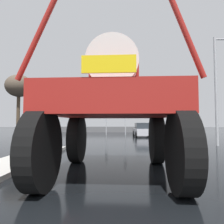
# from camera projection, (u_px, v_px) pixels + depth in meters

# --- Properties ---
(ground_plane) EXTENTS (120.00, 120.00, 0.00)m
(ground_plane) POSITION_uv_depth(u_px,v_px,m) (114.00, 140.00, 17.93)
(ground_plane) COLOR black
(median_island) EXTENTS (1.54, 9.80, 0.15)m
(median_island) POSITION_uv_depth(u_px,v_px,m) (8.00, 165.00, 6.94)
(median_island) COLOR #B2AFA8
(median_island) RESTS_ON ground
(oversize_sprayer) EXTENTS (4.06, 5.36, 4.39)m
(oversize_sprayer) POSITION_uv_depth(u_px,v_px,m) (114.00, 107.00, 6.14)
(oversize_sprayer) COLOR black
(oversize_sprayer) RESTS_ON ground
(sedan_ahead) EXTENTS (1.94, 4.13, 1.52)m
(sedan_ahead) POSITION_uv_depth(u_px,v_px,m) (143.00, 130.00, 22.86)
(sedan_ahead) COLOR #B7B7BF
(sedan_ahead) RESTS_ON ground
(traffic_signal_near_left) EXTENTS (0.24, 0.54, 3.26)m
(traffic_signal_near_left) POSITION_uv_depth(u_px,v_px,m) (31.00, 107.00, 11.37)
(traffic_signal_near_left) COLOR #A8AAAF
(traffic_signal_near_left) RESTS_ON ground
(traffic_signal_near_right) EXTENTS (0.24, 0.54, 3.52)m
(traffic_signal_near_right) POSITION_uv_depth(u_px,v_px,m) (185.00, 103.00, 11.18)
(traffic_signal_near_right) COLOR #A8AAAF
(traffic_signal_near_right) RESTS_ON ground
(traffic_signal_far_left) EXTENTS (0.24, 0.55, 4.12)m
(traffic_signal_far_left) POSITION_uv_depth(u_px,v_px,m) (125.00, 111.00, 25.66)
(traffic_signal_far_left) COLOR #A8AAAF
(traffic_signal_far_left) RESTS_ON ground
(traffic_signal_far_right) EXTENTS (0.24, 0.55, 3.20)m
(traffic_signal_far_right) POSITION_uv_depth(u_px,v_px,m) (106.00, 116.00, 25.69)
(traffic_signal_far_right) COLOR #A8AAAF
(traffic_signal_far_right) RESTS_ON ground
(streetlight_near_right) EXTENTS (2.07, 0.24, 7.25)m
(streetlight_near_right) POSITION_uv_depth(u_px,v_px,m) (219.00, 84.00, 13.62)
(streetlight_near_right) COLOR #A8AAAF
(streetlight_near_right) RESTS_ON ground
(bare_tree_left) EXTENTS (2.64, 2.64, 6.38)m
(bare_tree_left) POSITION_uv_depth(u_px,v_px,m) (19.00, 87.00, 20.76)
(bare_tree_left) COLOR #473828
(bare_tree_left) RESTS_ON ground
(roadside_barrier) EXTENTS (27.27, 0.24, 0.90)m
(roadside_barrier) POSITION_uv_depth(u_px,v_px,m) (115.00, 129.00, 33.36)
(roadside_barrier) COLOR #59595B
(roadside_barrier) RESTS_ON ground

